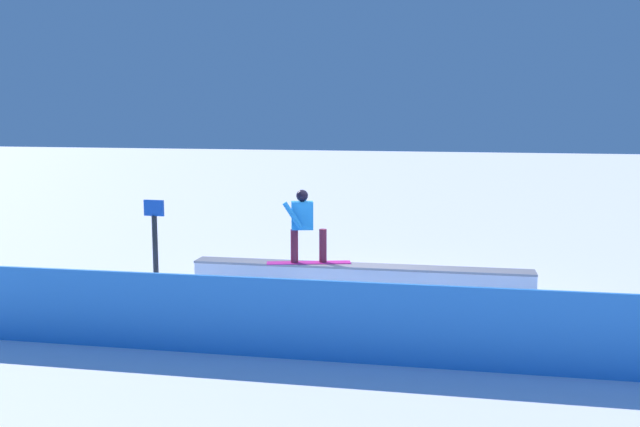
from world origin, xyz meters
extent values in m
plane|color=white|center=(0.00, 0.00, 0.00)|extent=(120.00, 120.00, 0.00)
cube|color=white|center=(0.00, 0.00, 0.33)|extent=(6.29, 0.87, 0.67)
cube|color=red|center=(0.00, 0.00, 0.17)|extent=(6.30, 0.88, 0.16)
cube|color=gray|center=(0.00, 0.00, 0.69)|extent=(6.30, 0.93, 0.04)
cube|color=#C72389|center=(0.96, 0.07, 0.71)|extent=(1.57, 0.74, 0.01)
cylinder|color=maroon|center=(1.21, 0.15, 1.03)|extent=(0.18, 0.18, 0.63)
cylinder|color=maroon|center=(0.70, -0.01, 1.03)|extent=(0.18, 0.18, 0.63)
cube|color=#2285D4|center=(1.07, 0.11, 1.61)|extent=(0.46, 0.35, 0.52)
sphere|color=black|center=(1.07, 0.11, 1.98)|extent=(0.22, 0.22, 0.22)
cylinder|color=#2285D4|center=(1.19, 0.32, 1.63)|extent=(0.38, 0.20, 0.51)
cylinder|color=#2285D4|center=(1.02, -0.08, 1.63)|extent=(0.25, 0.16, 0.55)
cube|color=#2F82E1|center=(0.00, 3.20, 0.58)|extent=(13.03, 1.03, 1.16)
cylinder|color=#262628|center=(3.76, 0.73, 0.79)|extent=(0.10, 0.10, 1.58)
cube|color=blue|center=(3.76, 0.73, 1.73)|extent=(0.40, 0.04, 0.30)
camera|label=1|loc=(-2.52, 12.21, 3.38)|focal=38.68mm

